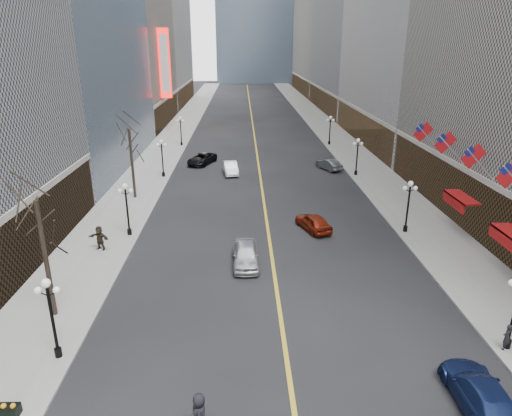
{
  "coord_description": "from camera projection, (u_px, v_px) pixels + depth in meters",
  "views": [
    {
      "loc": [
        -2.2,
        -5.89,
        15.41
      ],
      "look_at": [
        -1.55,
        15.0,
        7.85
      ],
      "focal_mm": 32.0,
      "sensor_mm": 36.0,
      "label": 1
    }
  ],
  "objects": [
    {
      "name": "ped_ne_corner",
      "position": [
        507.0,
        337.0,
        23.92
      ],
      "size": [
        0.68,
        0.64,
        1.51
      ],
      "primitive_type": "imported",
      "rotation": [
        0.0,
        0.0,
        3.75
      ],
      "color": "black",
      "rests_on": "sidewalk_east"
    },
    {
      "name": "sidewalk_west",
      "position": [
        171.0,
        141.0,
        76.2
      ],
      "size": [
        6.0,
        230.0,
        0.15
      ],
      "primitive_type": "cube",
      "color": "gray",
      "rests_on": "ground"
    },
    {
      "name": "tree_west_near",
      "position": [
        39.0,
        219.0,
        25.24
      ],
      "size": [
        3.6,
        3.6,
        7.92
      ],
      "color": "#2D231C",
      "rests_on": "sidewalk_west"
    },
    {
      "name": "car_sb_mid",
      "position": [
        313.0,
        222.0,
        39.77
      ],
      "size": [
        3.13,
        4.65,
        1.47
      ],
      "primitive_type": "imported",
      "rotation": [
        0.0,
        0.0,
        3.5
      ],
      "color": "maroon",
      "rests_on": "ground"
    },
    {
      "name": "sidewalk_east",
      "position": [
        338.0,
        140.0,
        77.02
      ],
      "size": [
        6.0,
        230.0,
        0.15
      ],
      "primitive_type": "cube",
      "color": "gray",
      "rests_on": "ground"
    },
    {
      "name": "streetlamp_east_3",
      "position": [
        330.0,
        127.0,
        72.23
      ],
      "size": [
        1.26,
        0.44,
        4.52
      ],
      "color": "black",
      "rests_on": "sidewalk_east"
    },
    {
      "name": "flag_4",
      "position": [
        447.0,
        144.0,
        38.89
      ],
      "size": [
        2.87,
        0.12,
        2.87
      ],
      "color": "#B2B2B7",
      "rests_on": "ground"
    },
    {
      "name": "streetlamp_east_2",
      "position": [
        357.0,
        153.0,
        55.31
      ],
      "size": [
        1.26,
        0.44,
        4.52
      ],
      "color": "black",
      "rests_on": "sidewalk_east"
    },
    {
      "name": "car_nb_mid",
      "position": [
        231.0,
        168.0,
        56.93
      ],
      "size": [
        2.15,
        4.75,
        1.51
      ],
      "primitive_type": "imported",
      "rotation": [
        0.0,
        0.0,
        0.12
      ],
      "color": "white",
      "rests_on": "ground"
    },
    {
      "name": "ped_west_far",
      "position": [
        100.0,
        238.0,
        35.54
      ],
      "size": [
        1.88,
        1.14,
        1.95
      ],
      "primitive_type": "imported",
      "rotation": [
        0.0,
        0.0,
        -0.37
      ],
      "color": "black",
      "rests_on": "sidewalk_west"
    },
    {
      "name": "theatre_marquee",
      "position": [
        165.0,
        64.0,
        81.48
      ],
      "size": [
        2.0,
        0.55,
        12.0
      ],
      "color": "red",
      "rests_on": "ground"
    },
    {
      "name": "awning_b",
      "position": [
        512.0,
        236.0,
        30.94
      ],
      "size": [
        1.4,
        4.0,
        0.93
      ],
      "color": "maroon",
      "rests_on": "ground"
    },
    {
      "name": "streetlamp_west_3",
      "position": [
        181.0,
        128.0,
        71.54
      ],
      "size": [
        1.26,
        0.44,
        4.52
      ],
      "color": "black",
      "rests_on": "sidewalk_west"
    },
    {
      "name": "streetlamp_west_1",
      "position": [
        127.0,
        204.0,
        37.71
      ],
      "size": [
        1.26,
        0.44,
        4.52
      ],
      "color": "black",
      "rests_on": "sidewalk_west"
    },
    {
      "name": "car_sb_near",
      "position": [
        481.0,
        394.0,
        20.22
      ],
      "size": [
        2.26,
        5.34,
        1.54
      ],
      "primitive_type": "imported",
      "rotation": [
        0.0,
        0.0,
        3.12
      ],
      "color": "#15224F",
      "rests_on": "ground"
    },
    {
      "name": "awning_c",
      "position": [
        459.0,
        199.0,
        38.46
      ],
      "size": [
        1.4,
        4.0,
        0.93
      ],
      "color": "maroon",
      "rests_on": "ground"
    },
    {
      "name": "streetlamp_east_1",
      "position": [
        409.0,
        201.0,
        38.4
      ],
      "size": [
        1.26,
        0.44,
        4.52
      ],
      "color": "black",
      "rests_on": "sidewalk_east"
    },
    {
      "name": "tree_west_far",
      "position": [
        130.0,
        140.0,
        45.92
      ],
      "size": [
        3.6,
        3.6,
        7.92
      ],
      "color": "#2D231C",
      "rests_on": "sidewalk_west"
    },
    {
      "name": "car_nb_far",
      "position": [
        202.0,
        159.0,
        61.5
      ],
      "size": [
        4.23,
        5.81,
        1.47
      ],
      "primitive_type": "imported",
      "rotation": [
        0.0,
        0.0,
        -0.38
      ],
      "color": "black",
      "rests_on": "ground"
    },
    {
      "name": "lane_line",
      "position": [
        253.0,
        130.0,
        86.03
      ],
      "size": [
        0.25,
        200.0,
        0.02
      ],
      "primitive_type": "cube",
      "color": "gold",
      "rests_on": "ground"
    },
    {
      "name": "car_nb_near",
      "position": [
        246.0,
        255.0,
        33.46
      ],
      "size": [
        1.99,
        4.78,
        1.62
      ],
      "primitive_type": "imported",
      "rotation": [
        0.0,
        0.0,
        0.02
      ],
      "color": "#BBBCC3",
      "rests_on": "ground"
    },
    {
      "name": "flag_5",
      "position": [
        425.0,
        134.0,
        43.59
      ],
      "size": [
        2.87,
        0.12,
        2.87
      ],
      "color": "#B2B2B7",
      "rests_on": "ground"
    },
    {
      "name": "streetlamp_west_0",
      "position": [
        51.0,
        310.0,
        22.67
      ],
      "size": [
        1.26,
        0.44,
        4.52
      ],
      "color": "black",
      "rests_on": "sidewalk_west"
    },
    {
      "name": "flag_3",
      "position": [
        475.0,
        158.0,
        34.19
      ],
      "size": [
        2.87,
        0.12,
        2.87
      ],
      "color": "#B2B2B7",
      "rests_on": "ground"
    },
    {
      "name": "streetlamp_west_2",
      "position": [
        162.0,
        154.0,
        54.62
      ],
      "size": [
        1.26,
        0.44,
        4.52
      ],
      "color": "black",
      "rests_on": "sidewalk_west"
    },
    {
      "name": "car_sb_far",
      "position": [
        329.0,
        164.0,
        58.85
      ],
      "size": [
        3.07,
        4.42,
        1.38
      ],
      "primitive_type": "imported",
      "rotation": [
        0.0,
        0.0,
        3.57
      ],
      "color": "#4C5253",
      "rests_on": "ground"
    },
    {
      "name": "ped_crossing_b",
      "position": [
        199.0,
        414.0,
        18.85
      ],
      "size": [
        0.62,
        1.01,
        1.96
      ],
      "primitive_type": "imported",
      "rotation": [
        0.0,
        0.0,
        -1.47
      ],
      "color": "black",
      "rests_on": "ground"
    },
    {
      "name": "bldg_east_c",
      "position": [
        382.0,
        2.0,
        103.11
      ],
      "size": [
        26.6,
        40.6,
        48.8
      ],
      "color": "gray",
      "rests_on": "ground"
    }
  ]
}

